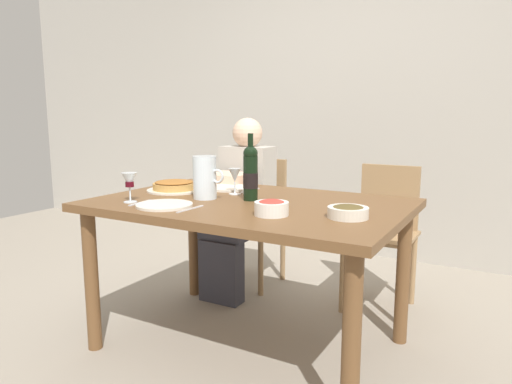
# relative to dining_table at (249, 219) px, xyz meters

# --- Properties ---
(ground_plane) EXTENTS (8.00, 8.00, 0.00)m
(ground_plane) POSITION_rel_dining_table_xyz_m (0.00, 0.00, -0.67)
(ground_plane) COLOR gray
(back_wall) EXTENTS (8.00, 0.10, 2.80)m
(back_wall) POSITION_rel_dining_table_xyz_m (0.00, 1.90, 0.73)
(back_wall) COLOR #B2ADA3
(back_wall) RESTS_ON ground
(dining_table) EXTENTS (1.50, 1.00, 0.76)m
(dining_table) POSITION_rel_dining_table_xyz_m (0.00, 0.00, 0.00)
(dining_table) COLOR brown
(dining_table) RESTS_ON ground
(wine_bottle) EXTENTS (0.07, 0.07, 0.33)m
(wine_bottle) POSITION_rel_dining_table_xyz_m (-0.01, 0.02, 0.23)
(wine_bottle) COLOR black
(wine_bottle) RESTS_ON dining_table
(water_pitcher) EXTENTS (0.17, 0.12, 0.22)m
(water_pitcher) POSITION_rel_dining_table_xyz_m (-0.23, -0.05, 0.19)
(water_pitcher) COLOR silver
(water_pitcher) RESTS_ON dining_table
(baked_tart) EXTENTS (0.30, 0.30, 0.06)m
(baked_tart) POSITION_rel_dining_table_xyz_m (-0.52, 0.05, 0.12)
(baked_tart) COLOR silver
(baked_tart) RESTS_ON dining_table
(salad_bowl) EXTENTS (0.15, 0.15, 0.07)m
(salad_bowl) POSITION_rel_dining_table_xyz_m (0.25, -0.24, 0.13)
(salad_bowl) COLOR white
(salad_bowl) RESTS_ON dining_table
(olive_bowl) EXTENTS (0.17, 0.17, 0.05)m
(olive_bowl) POSITION_rel_dining_table_xyz_m (0.55, -0.13, 0.12)
(olive_bowl) COLOR silver
(olive_bowl) RESTS_ON dining_table
(wine_glass_left_diner) EXTENTS (0.07, 0.07, 0.15)m
(wine_glass_left_diner) POSITION_rel_dining_table_xyz_m (-0.48, -0.32, 0.20)
(wine_glass_left_diner) COLOR silver
(wine_glass_left_diner) RESTS_ON dining_table
(wine_glass_right_diner) EXTENTS (0.07, 0.07, 0.14)m
(wine_glass_right_diner) POSITION_rel_dining_table_xyz_m (-0.17, 0.13, 0.19)
(wine_glass_right_diner) COLOR silver
(wine_glass_right_diner) RESTS_ON dining_table
(dinner_plate_left_setting) EXTENTS (0.26, 0.26, 0.01)m
(dinner_plate_left_setting) POSITION_rel_dining_table_xyz_m (-0.30, 0.26, 0.10)
(dinner_plate_left_setting) COLOR silver
(dinner_plate_left_setting) RESTS_ON dining_table
(dinner_plate_right_setting) EXTENTS (0.26, 0.26, 0.01)m
(dinner_plate_right_setting) POSITION_rel_dining_table_xyz_m (-0.27, -0.31, 0.10)
(dinner_plate_right_setting) COLOR silver
(dinner_plate_right_setting) RESTS_ON dining_table
(fork_left_setting) EXTENTS (0.02, 0.16, 0.00)m
(fork_left_setting) POSITION_rel_dining_table_xyz_m (-0.45, 0.26, 0.09)
(fork_left_setting) COLOR silver
(fork_left_setting) RESTS_ON dining_table
(knife_left_setting) EXTENTS (0.02, 0.18, 0.00)m
(knife_left_setting) POSITION_rel_dining_table_xyz_m (-0.15, 0.26, 0.09)
(knife_left_setting) COLOR silver
(knife_left_setting) RESTS_ON dining_table
(knife_right_setting) EXTENTS (0.02, 0.18, 0.00)m
(knife_right_setting) POSITION_rel_dining_table_xyz_m (-0.12, -0.31, 0.09)
(knife_right_setting) COLOR silver
(knife_right_setting) RESTS_ON dining_table
(spoon_right_setting) EXTENTS (0.03, 0.16, 0.00)m
(spoon_right_setting) POSITION_rel_dining_table_xyz_m (-0.42, -0.31, 0.09)
(spoon_right_setting) COLOR silver
(spoon_right_setting) RESTS_ON dining_table
(chair_left) EXTENTS (0.41, 0.41, 0.87)m
(chair_left) POSITION_rel_dining_table_xyz_m (-0.45, 0.87, -0.17)
(chair_left) COLOR #9E7A51
(chair_left) RESTS_ON ground
(diner_left) EXTENTS (0.34, 0.51, 1.16)m
(diner_left) POSITION_rel_dining_table_xyz_m (-0.45, 0.63, -0.05)
(diner_left) COLOR #B7B2A8
(diner_left) RESTS_ON ground
(chair_right) EXTENTS (0.40, 0.40, 0.87)m
(chair_right) POSITION_rel_dining_table_xyz_m (0.45, 0.88, -0.17)
(chair_right) COLOR #9E7A51
(chair_right) RESTS_ON ground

